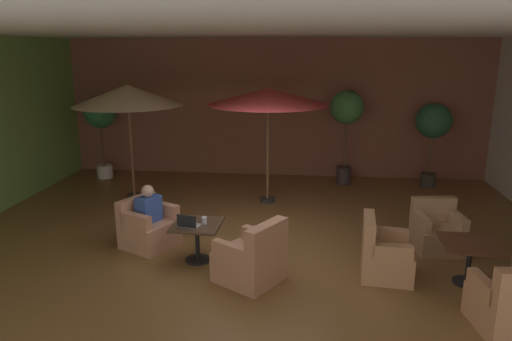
% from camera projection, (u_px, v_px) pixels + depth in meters
% --- Properties ---
extents(ground_plane, '(10.67, 9.79, 0.02)m').
position_uv_depth(ground_plane, '(253.00, 252.00, 7.59)').
color(ground_plane, brown).
extents(wall_back_brick, '(10.67, 0.08, 3.44)m').
position_uv_depth(wall_back_brick, '(275.00, 108.00, 11.82)').
color(wall_back_brick, brown).
rests_on(wall_back_brick, ground_plane).
extents(ceiling_slab, '(10.67, 9.79, 0.06)m').
position_uv_depth(ceiling_slab, '(252.00, 29.00, 6.70)').
color(ceiling_slab, white).
rests_on(ceiling_slab, wall_back_brick).
extents(cafe_table_front_left, '(0.75, 0.75, 0.61)m').
position_uv_depth(cafe_table_front_left, '(197.00, 232.00, 7.17)').
color(cafe_table_front_left, black).
rests_on(cafe_table_front_left, ground_plane).
extents(armchair_front_left_north, '(1.00, 1.02, 0.80)m').
position_uv_depth(armchair_front_left_north, '(148.00, 228.00, 7.76)').
color(armchair_front_left_north, tan).
rests_on(armchair_front_left_north, ground_plane).
extents(armchair_front_left_east, '(1.08, 1.08, 0.92)m').
position_uv_depth(armchair_front_left_east, '(252.00, 259.00, 6.57)').
color(armchair_front_left_east, '#B4795C').
rests_on(armchair_front_left_east, ground_plane).
extents(cafe_table_front_right, '(0.78, 0.78, 0.61)m').
position_uv_depth(cafe_table_front_right, '(470.00, 251.00, 6.47)').
color(cafe_table_front_right, black).
rests_on(cafe_table_front_right, ground_plane).
extents(armchair_front_right_north, '(0.77, 0.83, 0.88)m').
position_uv_depth(armchair_front_right_north, '(384.00, 255.00, 6.73)').
color(armchair_front_right_north, tan).
rests_on(armchair_front_right_north, ground_plane).
extents(armchair_front_right_west, '(0.80, 0.78, 0.82)m').
position_uv_depth(armchair_front_right_west, '(437.00, 232.00, 7.61)').
color(armchair_front_right_west, tan).
rests_on(armchair_front_right_west, ground_plane).
extents(patio_umbrella_tall_red, '(2.48, 2.48, 2.41)m').
position_uv_depth(patio_umbrella_tall_red, '(268.00, 97.00, 9.52)').
color(patio_umbrella_tall_red, '#2D2D2D').
rests_on(patio_umbrella_tall_red, ground_plane).
extents(patio_umbrella_center_beige, '(2.29, 2.29, 2.47)m').
position_uv_depth(patio_umbrella_center_beige, '(128.00, 96.00, 9.76)').
color(patio_umbrella_center_beige, '#2D2D2D').
rests_on(patio_umbrella_center_beige, ground_plane).
extents(potted_tree_left_corner, '(0.79, 0.79, 2.25)m').
position_uv_depth(potted_tree_left_corner, '(347.00, 114.00, 10.96)').
color(potted_tree_left_corner, '#3A2F30').
rests_on(potted_tree_left_corner, ground_plane).
extents(potted_tree_mid_left, '(0.81, 0.81, 1.98)m').
position_uv_depth(potted_tree_mid_left, '(433.00, 125.00, 10.83)').
color(potted_tree_mid_left, '#39322C').
rests_on(potted_tree_mid_left, ground_plane).
extents(potted_tree_mid_right, '(0.78, 0.78, 2.06)m').
position_uv_depth(potted_tree_mid_right, '(100.00, 118.00, 11.55)').
color(potted_tree_mid_right, silver).
rests_on(potted_tree_mid_right, ground_plane).
extents(patron_blue_shirt, '(0.40, 0.46, 0.62)m').
position_uv_depth(patron_blue_shirt, '(148.00, 206.00, 7.64)').
color(patron_blue_shirt, '#324EA0').
rests_on(patron_blue_shirt, ground_plane).
extents(iced_drink_cup, '(0.08, 0.08, 0.11)m').
position_uv_depth(iced_drink_cup, '(204.00, 220.00, 7.11)').
color(iced_drink_cup, white).
rests_on(iced_drink_cup, cafe_table_front_left).
extents(open_laptop, '(0.35, 0.28, 0.20)m').
position_uv_depth(open_laptop, '(188.00, 223.00, 7.00)').
color(open_laptop, '#9EA0A5').
rests_on(open_laptop, cafe_table_front_left).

